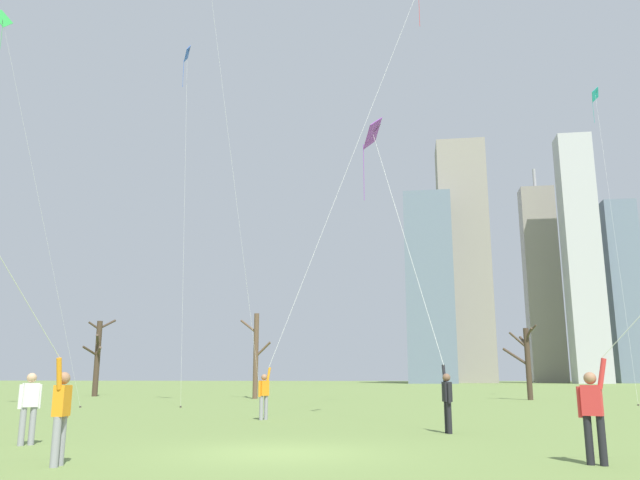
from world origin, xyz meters
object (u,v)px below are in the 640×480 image
distant_kite_drifting_left_green (10,58)px  bare_tree_left_of_center (526,359)px  distant_kite_drifting_right_blue (187,74)px  distant_kite_low_near_trees_teal (597,111)px  bystander_strolling_midfield (29,405)px  bare_tree_rightmost (256,352)px  kite_flyer_far_back_red (319,250)px  bare_tree_leftmost (98,355)px  kite_flyer_foreground_left_purple (422,310)px

distant_kite_drifting_left_green → bare_tree_left_of_center: distant_kite_drifting_left_green is taller
distant_kite_drifting_right_blue → distant_kite_low_near_trees_teal: bearing=22.1°
bystander_strolling_midfield → distant_kite_drifting_right_blue: (-4.07, 19.17, 18.33)m
bare_tree_left_of_center → bare_tree_rightmost: bare_tree_rightmost is taller
bystander_strolling_midfield → distant_kite_drifting_right_blue: distant_kite_drifting_right_blue is taller
kite_flyer_far_back_red → distant_kite_low_near_trees_teal: (17.10, 19.01, 13.27)m
bare_tree_left_of_center → bare_tree_leftmost: bearing=174.9°
kite_flyer_far_back_red → bystander_strolling_midfield: 13.29m
kite_flyer_far_back_red → bare_tree_left_of_center: 23.15m
distant_kite_drifting_left_green → distant_kite_low_near_trees_teal: 37.34m
kite_flyer_foreground_left_purple → bystander_strolling_midfield: kite_flyer_foreground_left_purple is taller
kite_flyer_foreground_left_purple → distant_kite_drifting_left_green: bearing=162.7°
distant_kite_drifting_right_blue → bare_tree_leftmost: bearing=129.5°
distant_kite_low_near_trees_teal → bare_tree_left_of_center: (-5.86, 0.85, -17.18)m
kite_flyer_foreground_left_purple → bare_tree_rightmost: (-11.41, 24.67, -0.27)m
bare_tree_leftmost → distant_kite_drifting_left_green: bearing=-75.3°
distant_kite_drifting_right_blue → bare_tree_leftmost: distant_kite_drifting_right_blue is taller
bystander_strolling_midfield → distant_kite_drifting_left_green: (-10.23, 11.73, 15.83)m
bare_tree_left_of_center → distant_kite_drifting_left_green: bearing=-144.5°
kite_flyer_foreground_left_purple → bare_tree_leftmost: kite_flyer_foreground_left_purple is taller
bare_tree_leftmost → bare_tree_rightmost: 14.09m
distant_kite_drifting_right_blue → distant_kite_drifting_left_green: 9.98m
kite_flyer_far_back_red → kite_flyer_foreground_left_purple: bearing=-52.4°
distant_kite_drifting_right_blue → bare_tree_rightmost: distant_kite_drifting_right_blue is taller
bare_tree_rightmost → distant_kite_low_near_trees_teal: bearing=-1.1°
kite_flyer_foreground_left_purple → bystander_strolling_midfield: 11.08m
kite_flyer_foreground_left_purple → bare_tree_left_of_center: bearing=73.8°
kite_flyer_foreground_left_purple → distant_kite_drifting_left_green: 24.21m
bystander_strolling_midfield → distant_kite_drifting_left_green: bearing=131.1°
kite_flyer_far_back_red → distant_kite_low_near_trees_teal: bearing=48.0°
bystander_strolling_midfield → bare_tree_left_of_center: size_ratio=0.33×
kite_flyer_far_back_red → distant_kite_drifting_left_green: (-15.39, 0.87, 10.17)m
bystander_strolling_midfield → bare_tree_leftmost: size_ratio=0.26×
bare_tree_leftmost → bare_tree_left_of_center: 32.50m
distant_kite_drifting_right_blue → bare_tree_leftmost: size_ratio=3.44×
bare_tree_leftmost → distant_kite_drifting_right_blue: bearing=-50.5°
kite_flyer_foreground_left_purple → distant_kite_low_near_trees_teal: 31.98m
distant_kite_low_near_trees_teal → bare_tree_left_of_center: bearing=171.8°
bystander_strolling_midfield → kite_flyer_far_back_red: bearing=64.6°
kite_flyer_far_back_red → bystander_strolling_midfield: size_ratio=13.96×
bystander_strolling_midfield → distant_kite_drifting_left_green: size_ratio=0.08×
bystander_strolling_midfield → distant_kite_drifting_right_blue: bearing=102.0°
distant_kite_low_near_trees_teal → bare_tree_rightmost: (-24.52, 0.48, -16.58)m
kite_flyer_foreground_left_purple → bare_tree_left_of_center: (7.25, 25.03, -0.87)m
distant_kite_low_near_trees_teal → bare_tree_rightmost: bearing=178.9°
distant_kite_drifting_right_blue → bare_tree_leftmost: 24.64m
kite_flyer_far_back_red → bare_tree_left_of_center: bearing=60.5°
distant_kite_drifting_left_green → distant_kite_low_near_trees_teal: size_ratio=0.87×
distant_kite_drifting_left_green → bare_tree_rightmost: distant_kite_drifting_left_green is taller
kite_flyer_far_back_red → distant_kite_drifting_left_green: 18.47m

